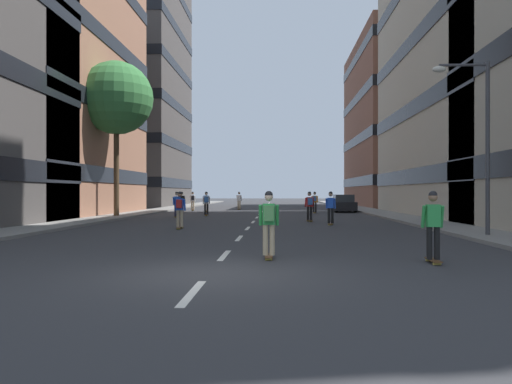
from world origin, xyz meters
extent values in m
plane|color=#333335|center=(0.00, 30.49, 0.00)|extent=(182.95, 182.95, 0.00)
cube|color=gray|center=(-9.60, 34.30, 0.07)|extent=(2.51, 83.85, 0.14)
cube|color=gray|center=(9.60, 34.30, 0.07)|extent=(2.51, 83.85, 0.14)
cube|color=silver|center=(0.00, -2.00, 0.00)|extent=(0.16, 2.20, 0.01)
cube|color=silver|center=(0.00, 3.00, 0.00)|extent=(0.16, 2.20, 0.01)
cube|color=silver|center=(0.00, 8.00, 0.00)|extent=(0.16, 2.20, 0.01)
cube|color=silver|center=(0.00, 13.00, 0.00)|extent=(0.16, 2.20, 0.01)
cube|color=silver|center=(0.00, 18.00, 0.00)|extent=(0.16, 2.20, 0.01)
cube|color=silver|center=(0.00, 23.00, 0.00)|extent=(0.16, 2.20, 0.01)
cube|color=silver|center=(0.00, 28.00, 0.00)|extent=(0.16, 2.20, 0.01)
cube|color=silver|center=(0.00, 33.00, 0.00)|extent=(0.16, 2.20, 0.01)
cube|color=silver|center=(0.00, 38.00, 0.00)|extent=(0.16, 2.20, 0.01)
cube|color=silver|center=(0.00, 43.00, 0.00)|extent=(0.16, 2.20, 0.01)
cube|color=silver|center=(0.00, 48.00, 0.00)|extent=(0.16, 2.20, 0.01)
cube|color=silver|center=(0.00, 53.00, 0.00)|extent=(0.16, 2.20, 0.01)
cube|color=silver|center=(0.00, 58.00, 0.00)|extent=(0.16, 2.20, 0.01)
cube|color=silver|center=(0.00, 63.00, 0.00)|extent=(0.16, 2.20, 0.01)
cube|color=silver|center=(0.00, 68.00, 0.00)|extent=(0.16, 2.20, 0.01)
cube|color=#9E6B51|center=(-16.99, 24.78, 9.90)|extent=(12.28, 19.61, 19.79)
cube|color=black|center=(-16.99, 24.78, 2.97)|extent=(12.40, 19.73, 1.10)
cube|color=black|center=(-16.99, 24.78, 7.92)|extent=(12.40, 19.73, 1.10)
cube|color=black|center=(-16.99, 24.78, 12.86)|extent=(12.40, 19.73, 1.10)
cube|color=#4C4744|center=(-16.99, 49.32, 18.70)|extent=(12.28, 17.83, 37.40)
cube|color=black|center=(-16.99, 49.32, 2.80)|extent=(12.40, 17.95, 1.10)
cube|color=black|center=(-16.99, 49.32, 7.48)|extent=(12.40, 17.95, 1.10)
cube|color=black|center=(-16.99, 49.32, 12.15)|extent=(12.40, 17.95, 1.10)
cube|color=black|center=(-16.99, 49.32, 16.83)|extent=(12.40, 17.95, 1.10)
cube|color=black|center=(-16.99, 49.32, 21.50)|extent=(12.40, 17.95, 1.10)
cube|color=#BCB29E|center=(16.99, 24.78, 14.25)|extent=(12.28, 22.70, 28.51)
cube|color=black|center=(16.99, 24.78, 2.85)|extent=(12.40, 22.82, 1.10)
cube|color=black|center=(16.99, 24.78, 7.60)|extent=(12.40, 22.82, 1.10)
cube|color=black|center=(16.99, 24.78, 12.35)|extent=(12.40, 22.82, 1.10)
cube|color=brown|center=(16.99, 49.32, 9.93)|extent=(12.28, 21.55, 19.87)
cube|color=black|center=(16.99, 49.32, 2.98)|extent=(12.40, 21.67, 1.10)
cube|color=black|center=(16.99, 49.32, 7.95)|extent=(12.40, 21.67, 1.10)
cube|color=black|center=(16.99, 49.32, 12.91)|extent=(12.40, 21.67, 1.10)
cube|color=black|center=(16.99, 49.32, 17.88)|extent=(12.40, 21.67, 1.10)
cube|color=black|center=(7.15, 32.65, 0.53)|extent=(1.80, 4.40, 0.70)
cube|color=#2D3338|center=(7.15, 32.50, 1.20)|extent=(1.60, 2.10, 0.64)
cylinder|color=black|center=(6.35, 34.10, 0.32)|extent=(0.22, 0.64, 0.64)
cylinder|color=black|center=(7.95, 34.10, 0.32)|extent=(0.22, 0.64, 0.64)
cylinder|color=black|center=(6.35, 31.20, 0.32)|extent=(0.22, 0.64, 0.64)
cylinder|color=black|center=(7.95, 31.20, 0.32)|extent=(0.22, 0.64, 0.64)
cylinder|color=#4C3823|center=(-9.60, 22.46, 3.29)|extent=(0.36, 0.36, 6.30)
sphere|color=#387A3D|center=(-9.60, 22.46, 8.19)|extent=(4.98, 4.98, 4.98)
cylinder|color=#3F3F44|center=(9.35, 8.34, 3.39)|extent=(0.16, 0.16, 6.50)
cylinder|color=#3F3F44|center=(8.45, 8.34, 6.54)|extent=(1.80, 0.10, 0.10)
ellipsoid|color=silver|center=(7.55, 8.34, 6.39)|extent=(0.50, 0.30, 0.24)
cube|color=brown|center=(-3.18, 12.45, 0.08)|extent=(0.21, 0.90, 0.02)
cylinder|color=#D8BF4C|center=(-3.18, 12.77, 0.04)|extent=(0.18, 0.07, 0.07)
cylinder|color=#D8BF4C|center=(-3.17, 12.13, 0.04)|extent=(0.18, 0.07, 0.07)
cylinder|color=tan|center=(-3.27, 12.45, 0.49)|extent=(0.14, 0.14, 0.80)
cylinder|color=tan|center=(-3.09, 12.46, 0.49)|extent=(0.14, 0.14, 0.80)
cube|color=blue|center=(-3.18, 12.45, 1.17)|extent=(0.32, 0.20, 0.55)
cylinder|color=blue|center=(-3.40, 12.50, 1.14)|extent=(0.09, 0.23, 0.55)
cylinder|color=blue|center=(-2.96, 12.51, 1.14)|extent=(0.09, 0.23, 0.55)
sphere|color=#997051|center=(-3.18, 12.47, 1.62)|extent=(0.22, 0.22, 0.22)
sphere|color=black|center=(-3.18, 12.47, 1.67)|extent=(0.21, 0.21, 0.21)
cube|color=#A52626|center=(-3.17, 12.27, 1.20)|extent=(0.26, 0.16, 0.40)
cube|color=brown|center=(1.24, 2.38, 0.08)|extent=(0.21, 0.90, 0.02)
cylinder|color=#D8BF4C|center=(1.23, 2.70, 0.04)|extent=(0.18, 0.07, 0.07)
cylinder|color=#D8BF4C|center=(1.24, 2.06, 0.04)|extent=(0.18, 0.07, 0.07)
cylinder|color=tan|center=(1.15, 2.38, 0.49)|extent=(0.14, 0.14, 0.80)
cylinder|color=tan|center=(1.33, 2.38, 0.49)|extent=(0.14, 0.14, 0.80)
cube|color=green|center=(1.24, 2.38, 1.17)|extent=(0.32, 0.20, 0.55)
cylinder|color=green|center=(1.02, 2.43, 1.14)|extent=(0.09, 0.23, 0.55)
cylinder|color=green|center=(1.46, 2.44, 1.14)|extent=(0.09, 0.23, 0.55)
sphere|color=beige|center=(1.24, 2.40, 1.62)|extent=(0.22, 0.22, 0.22)
sphere|color=black|center=(1.24, 2.40, 1.67)|extent=(0.21, 0.21, 0.21)
cube|color=#4C8C4C|center=(1.24, 2.20, 1.20)|extent=(0.26, 0.16, 0.40)
cube|color=brown|center=(-2.46, 38.11, 0.08)|extent=(0.33, 0.92, 0.02)
cylinder|color=#D8BF4C|center=(-2.42, 38.43, 0.04)|extent=(0.19, 0.10, 0.07)
cylinder|color=#D8BF4C|center=(-2.51, 37.80, 0.04)|extent=(0.19, 0.10, 0.07)
cylinder|color=tan|center=(-2.55, 38.13, 0.49)|extent=(0.16, 0.16, 0.80)
cylinder|color=tan|center=(-2.38, 38.10, 0.49)|extent=(0.16, 0.16, 0.80)
cube|color=white|center=(-2.46, 38.11, 1.17)|extent=(0.35, 0.24, 0.55)
cylinder|color=white|center=(-2.67, 38.19, 1.14)|extent=(0.12, 0.24, 0.55)
cylinder|color=white|center=(-2.24, 38.13, 1.14)|extent=(0.12, 0.24, 0.55)
sphere|color=#997051|center=(-2.46, 38.13, 1.62)|extent=(0.22, 0.22, 0.22)
sphere|color=black|center=(-2.46, 38.13, 1.67)|extent=(0.21, 0.21, 0.21)
cube|color=brown|center=(4.46, 30.11, 0.08)|extent=(0.34, 0.92, 0.02)
cylinder|color=#D8BF4C|center=(4.51, 30.42, 0.04)|extent=(0.19, 0.10, 0.07)
cylinder|color=#D8BF4C|center=(4.41, 29.79, 0.04)|extent=(0.19, 0.10, 0.07)
cylinder|color=black|center=(4.37, 30.12, 0.49)|extent=(0.16, 0.16, 0.80)
cylinder|color=black|center=(4.55, 30.09, 0.49)|extent=(0.16, 0.16, 0.80)
cube|color=orange|center=(4.46, 30.11, 1.17)|extent=(0.35, 0.25, 0.55)
cylinder|color=orange|center=(4.25, 30.19, 1.14)|extent=(0.13, 0.24, 0.55)
cylinder|color=orange|center=(4.68, 30.12, 1.14)|extent=(0.13, 0.24, 0.55)
sphere|color=#997051|center=(4.46, 30.13, 1.62)|extent=(0.22, 0.22, 0.22)
sphere|color=black|center=(4.46, 30.13, 1.67)|extent=(0.21, 0.21, 0.21)
cube|color=#3F72BF|center=(4.43, 29.93, 1.20)|extent=(0.28, 0.20, 0.40)
cube|color=brown|center=(-6.53, 34.75, 0.08)|extent=(0.31, 0.92, 0.02)
cylinder|color=#D8BF4C|center=(-6.57, 35.07, 0.04)|extent=(0.19, 0.09, 0.07)
cylinder|color=#D8BF4C|center=(-6.49, 34.44, 0.04)|extent=(0.19, 0.09, 0.07)
cylinder|color=tan|center=(-6.62, 34.74, 0.49)|extent=(0.16, 0.16, 0.80)
cylinder|color=tan|center=(-6.44, 34.77, 0.49)|extent=(0.16, 0.16, 0.80)
cube|color=white|center=(-6.53, 34.75, 1.17)|extent=(0.34, 0.24, 0.55)
cylinder|color=white|center=(-6.75, 34.78, 1.14)|extent=(0.12, 0.24, 0.55)
cylinder|color=white|center=(-6.31, 34.83, 1.14)|extent=(0.12, 0.24, 0.55)
sphere|color=#997051|center=(-6.53, 34.77, 1.62)|extent=(0.22, 0.22, 0.22)
sphere|color=black|center=(-6.53, 34.77, 1.67)|extent=(0.21, 0.21, 0.21)
cube|color=black|center=(-6.50, 34.58, 1.20)|extent=(0.28, 0.19, 0.40)
cube|color=brown|center=(5.28, 1.77, 0.08)|extent=(0.22, 0.90, 0.02)
cylinder|color=#D8BF4C|center=(5.29, 2.09, 0.04)|extent=(0.18, 0.07, 0.07)
cylinder|color=#D8BF4C|center=(5.28, 1.45, 0.04)|extent=(0.18, 0.07, 0.07)
cylinder|color=black|center=(5.19, 1.77, 0.49)|extent=(0.14, 0.14, 0.80)
cylinder|color=black|center=(5.37, 1.77, 0.49)|extent=(0.14, 0.14, 0.80)
cube|color=green|center=(5.28, 1.77, 1.17)|extent=(0.32, 0.21, 0.55)
cylinder|color=green|center=(5.07, 1.83, 1.14)|extent=(0.10, 0.23, 0.55)
cylinder|color=green|center=(5.51, 1.81, 1.14)|extent=(0.10, 0.23, 0.55)
sphere|color=#997051|center=(5.28, 1.79, 1.62)|extent=(0.22, 0.22, 0.22)
sphere|color=black|center=(5.28, 1.79, 1.67)|extent=(0.21, 0.21, 0.21)
cube|color=brown|center=(-4.91, 32.36, 0.08)|extent=(0.26, 0.91, 0.02)
cylinder|color=#D8BF4C|center=(-4.93, 32.67, 0.04)|extent=(0.18, 0.08, 0.07)
cylinder|color=#D8BF4C|center=(-4.88, 32.04, 0.04)|extent=(0.18, 0.08, 0.07)
cylinder|color=tan|center=(-5.00, 32.35, 0.49)|extent=(0.15, 0.15, 0.80)
cylinder|color=tan|center=(-4.82, 32.36, 0.49)|extent=(0.15, 0.15, 0.80)
cube|color=blue|center=(-4.91, 32.36, 1.17)|extent=(0.33, 0.22, 0.55)
cylinder|color=blue|center=(-5.13, 32.39, 1.14)|extent=(0.11, 0.24, 0.55)
cylinder|color=blue|center=(-4.69, 32.42, 1.14)|extent=(0.11, 0.24, 0.55)
sphere|color=tan|center=(-4.91, 32.38, 1.62)|extent=(0.22, 0.22, 0.22)
sphere|color=black|center=(-4.91, 32.38, 1.67)|extent=(0.21, 0.21, 0.21)
cube|color=#4C8C4C|center=(-4.89, 32.18, 1.20)|extent=(0.27, 0.18, 0.40)
cube|color=brown|center=(-6.33, 28.59, 0.08)|extent=(0.25, 0.91, 0.02)
cylinder|color=#D8BF4C|center=(-6.35, 28.91, 0.04)|extent=(0.18, 0.08, 0.07)
cylinder|color=#D8BF4C|center=(-6.31, 28.27, 0.04)|extent=(0.18, 0.08, 0.07)
cylinder|color=#2D334C|center=(-6.42, 28.59, 0.49)|extent=(0.15, 0.15, 0.80)
cylinder|color=#2D334C|center=(-6.24, 28.60, 0.49)|extent=(0.15, 0.15, 0.80)
cube|color=black|center=(-6.33, 28.59, 1.17)|extent=(0.33, 0.22, 0.55)
cylinder|color=black|center=(-6.55, 28.63, 1.14)|extent=(0.10, 0.23, 0.55)
cylinder|color=black|center=(-6.11, 28.65, 1.14)|extent=(0.10, 0.23, 0.55)
sphere|color=tan|center=(-6.33, 28.61, 1.62)|extent=(0.22, 0.22, 0.22)
sphere|color=black|center=(-6.33, 28.61, 1.67)|extent=(0.21, 0.21, 0.21)
cube|color=brown|center=(4.24, 15.57, 0.08)|extent=(0.40, 0.92, 0.02)
cylinder|color=#D8BF4C|center=(4.31, 15.89, 0.04)|extent=(0.19, 0.11, 0.07)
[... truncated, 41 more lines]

